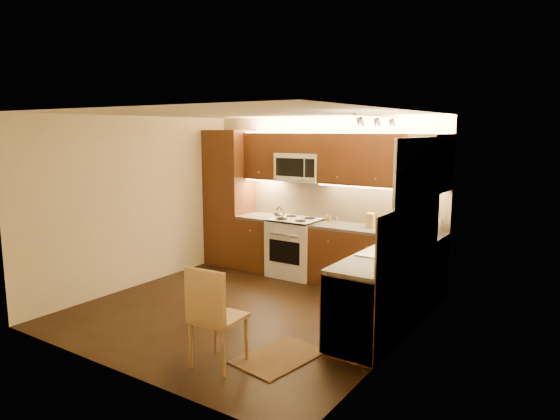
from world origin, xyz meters
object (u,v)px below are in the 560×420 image
Objects in this scene: microwave at (300,167)px; toaster_oven at (426,225)px; kettle at (279,213)px; dining_chair at (219,315)px; soap_bottle at (425,237)px; stove at (296,247)px; knife_block at (371,220)px; sink at (391,245)px.

microwave is 1.98× the size of toaster_oven.
dining_chair is (1.19, -2.85, -0.51)m from kettle.
soap_bottle reaches higher than dining_chair.
toaster_oven is (2.02, 0.11, 0.56)m from stove.
toaster_oven reaches higher than dining_chair.
stove is 4.31× the size of knife_block.
dining_chair is at bearing -71.93° from stove.
soap_bottle is at bearing -9.00° from kettle.
kettle reaches higher than dining_chair.
toaster_oven is 0.38× the size of dining_chair.
stove is 2.10m from toaster_oven.
sink is 0.57m from soap_bottle.
kettle is 2.48m from soap_bottle.
soap_bottle is (2.24, -0.74, -0.72)m from microwave.
stove is 2.38m from soap_bottle.
kettle is 0.96× the size of soap_bottle.
knife_block reaches higher than dining_chair.
microwave reaches higher than soap_bottle.
soap_bottle is (1.01, -0.68, -0.01)m from knife_block.
kettle reaches higher than soap_bottle.
dining_chair reaches higher than stove.
toaster_oven is (0.02, 1.24, 0.04)m from sink.
toaster_oven is 0.75m from soap_bottle.
microwave is 2.48m from sink.
toaster_oven reaches higher than knife_block.
knife_block reaches higher than stove.
soap_bottle is (0.22, -0.72, -0.01)m from toaster_oven.
kettle is (-2.20, 0.95, 0.04)m from sink.
soap_bottle reaches higher than sink.
sink is 4.27× the size of soap_bottle.
knife_block is at bearing 169.58° from soap_bottle.
dining_chair is at bearing -118.09° from sink.
knife_block is at bearing 122.78° from sink.
stove is 0.90× the size of dining_chair.
toaster_oven is 1.80× the size of knife_block.
kettle is 0.91× the size of knife_block.
toaster_oven reaches higher than stove.
knife_block is (1.23, -0.07, -0.71)m from microwave.
soap_bottle is 2.76m from dining_chair.
knife_block is 3.14m from dining_chair.
dining_chair is (-1.03, -3.14, -0.50)m from toaster_oven.
dining_chair is at bearing -72.65° from microwave.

